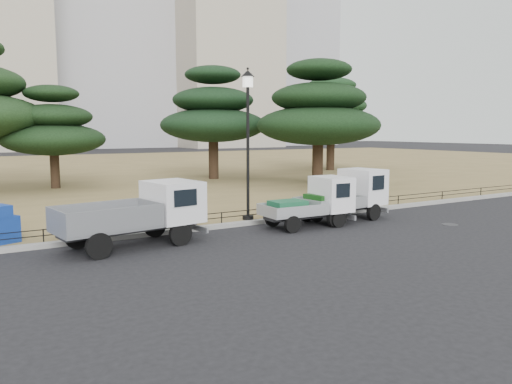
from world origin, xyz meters
TOP-DOWN VIEW (x-y plane):
  - ground at (0.00, 0.00)m, footprint 220.00×220.00m
  - lawn at (0.00, 30.60)m, footprint 120.00×56.00m
  - curb at (0.00, 2.60)m, footprint 120.00×0.25m
  - truck_large at (-4.46, 1.44)m, footprint 4.55×2.33m
  - truck_kei_front at (1.95, 1.20)m, footprint 3.40×1.55m
  - truck_kei_rear at (3.87, 1.56)m, footprint 3.88×2.01m
  - street_lamp at (0.19, 2.90)m, footprint 0.49×0.49m
  - pipe_fence at (0.00, 2.75)m, footprint 38.00×0.04m
  - manhole at (6.50, -1.20)m, footprint 0.60×0.60m
  - pine_center_left at (-4.23, 17.55)m, footprint 5.80×5.80m
  - pine_center_right at (6.12, 17.84)m, footprint 7.22×7.22m
  - pine_east_near at (10.00, 11.24)m, footprint 7.52×7.52m
  - pine_east_far at (18.04, 19.76)m, footprint 7.65×7.65m
  - tower_east at (40.00, 82.00)m, footprint 20.00×18.00m
  - radio_tower at (72.00, 85.00)m, footprint 1.80×1.80m

SIDE VIEW (x-z plane):
  - ground at x=0.00m, z-range 0.00..0.00m
  - manhole at x=6.50m, z-range 0.00..0.01m
  - lawn at x=0.00m, z-range 0.00..0.15m
  - curb at x=0.00m, z-range 0.00..0.16m
  - pipe_fence at x=0.00m, z-range 0.24..0.64m
  - truck_kei_front at x=1.95m, z-range 0.00..1.78m
  - truck_kei_rear at x=3.87m, z-range 0.00..1.95m
  - truck_large at x=-4.46m, z-range 0.11..2.00m
  - pine_center_left at x=-4.23m, z-range 0.61..6.50m
  - street_lamp at x=0.19m, z-range 1.12..6.64m
  - pine_east_near at x=10.00m, z-range 0.74..8.33m
  - pine_east_far at x=18.04m, z-range 0.74..8.43m
  - pine_center_right at x=6.12m, z-range 0.76..8.42m
  - tower_east at x=40.00m, z-range 0.00..48.00m
  - radio_tower at x=72.00m, z-range -1.46..61.54m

